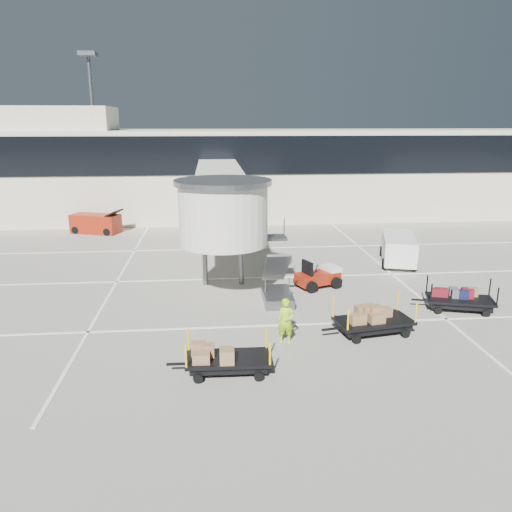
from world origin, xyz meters
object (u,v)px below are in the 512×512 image
object	(u,v)px
belt_loader	(96,224)
ground_worker	(286,321)
box_cart_near	(373,320)
box_cart_far	(229,360)
minivan	(398,246)
suitcase_cart	(460,300)
baggage_tug	(319,277)

from	to	relation	value
belt_loader	ground_worker	bearing A→B (deg)	-41.14
ground_worker	box_cart_near	bearing A→B (deg)	13.90
box_cart_far	minivan	distance (m)	17.74
ground_worker	belt_loader	xyz separation A→B (m)	(-12.21, 21.97, -0.18)
minivan	belt_loader	xyz separation A→B (m)	(-21.15, 10.72, -0.30)
suitcase_cart	ground_worker	world-z (taller)	ground_worker
baggage_tug	minivan	size ratio (longest dim) A/B	0.53
baggage_tug	box_cart_far	xyz separation A→B (m)	(-5.25, -9.20, -0.05)
suitcase_cart	minivan	distance (m)	8.50
ground_worker	suitcase_cart	bearing A→B (deg)	24.33
box_cart_near	box_cart_far	xyz separation A→B (m)	(-6.20, -2.84, -0.10)
suitcase_cart	minivan	xyz separation A→B (m)	(0.15, 8.48, 0.55)
box_cart_near	box_cart_far	bearing A→B (deg)	-165.31
baggage_tug	minivan	distance (m)	7.55
suitcase_cart	ground_worker	xyz separation A→B (m)	(-8.79, -2.77, 0.43)
box_cart_near	belt_loader	xyz separation A→B (m)	(-16.00, 21.50, 0.13)
baggage_tug	box_cart_near	size ratio (longest dim) A/B	0.65
box_cart_far	minivan	xyz separation A→B (m)	(11.35, 13.62, 0.54)
belt_loader	minivan	bearing A→B (deg)	-7.09
box_cart_near	minivan	xyz separation A→B (m)	(5.15, 10.78, 0.44)
box_cart_near	ground_worker	xyz separation A→B (m)	(-3.79, -0.47, 0.32)
box_cart_near	baggage_tug	bearing A→B (deg)	88.59
suitcase_cart	box_cart_near	distance (m)	5.51
baggage_tug	minivan	bearing A→B (deg)	14.29
baggage_tug	minivan	xyz separation A→B (m)	(6.10, 4.42, 0.49)
suitcase_cart	belt_loader	size ratio (longest dim) A/B	0.86
minivan	box_cart_near	bearing A→B (deg)	-99.09
box_cart_near	minivan	size ratio (longest dim) A/B	0.81
baggage_tug	minivan	world-z (taller)	minivan
minivan	baggage_tug	bearing A→B (deg)	-127.64
box_cart_far	ground_worker	distance (m)	3.41
minivan	box_cart_far	bearing A→B (deg)	-113.37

